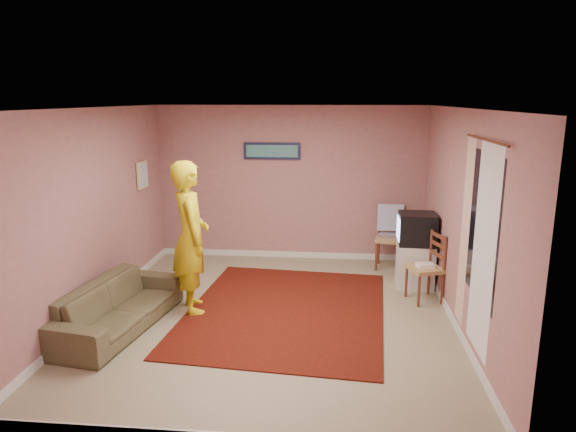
# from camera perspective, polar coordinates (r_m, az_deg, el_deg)

# --- Properties ---
(ground) EXTENTS (5.00, 5.00, 0.00)m
(ground) POSITION_cam_1_polar(r_m,az_deg,el_deg) (6.66, -1.74, -11.06)
(ground) COLOR gray
(ground) RESTS_ON ground
(wall_back) EXTENTS (4.50, 0.02, 2.60)m
(wall_back) POSITION_cam_1_polar(r_m,az_deg,el_deg) (8.68, 0.23, 3.63)
(wall_back) COLOR #AA7074
(wall_back) RESTS_ON ground
(wall_front) EXTENTS (4.50, 0.02, 2.60)m
(wall_front) POSITION_cam_1_polar(r_m,az_deg,el_deg) (3.88, -6.47, -8.46)
(wall_front) COLOR #AA7074
(wall_front) RESTS_ON ground
(wall_left) EXTENTS (0.02, 5.00, 2.60)m
(wall_left) POSITION_cam_1_polar(r_m,az_deg,el_deg) (6.89, -20.72, 0.30)
(wall_left) COLOR #AA7074
(wall_left) RESTS_ON ground
(wall_right) EXTENTS (0.02, 5.00, 2.60)m
(wall_right) POSITION_cam_1_polar(r_m,az_deg,el_deg) (6.37, 18.68, -0.52)
(wall_right) COLOR #AA7074
(wall_right) RESTS_ON ground
(ceiling) EXTENTS (4.50, 5.00, 0.02)m
(ceiling) POSITION_cam_1_polar(r_m,az_deg,el_deg) (6.08, -1.91, 11.91)
(ceiling) COLOR white
(ceiling) RESTS_ON wall_back
(baseboard_back) EXTENTS (4.50, 0.02, 0.10)m
(baseboard_back) POSITION_cam_1_polar(r_m,az_deg,el_deg) (8.96, 0.22, -4.29)
(baseboard_back) COLOR silver
(baseboard_back) RESTS_ON ground
(baseboard_left) EXTENTS (0.02, 5.00, 0.10)m
(baseboard_left) POSITION_cam_1_polar(r_m,az_deg,el_deg) (7.25, -19.85, -9.38)
(baseboard_left) COLOR silver
(baseboard_left) RESTS_ON ground
(baseboard_right) EXTENTS (0.02, 5.00, 0.10)m
(baseboard_right) POSITION_cam_1_polar(r_m,az_deg,el_deg) (6.76, 17.82, -10.88)
(baseboard_right) COLOR silver
(baseboard_right) RESTS_ON ground
(window) EXTENTS (0.01, 1.10, 1.50)m
(window) POSITION_cam_1_polar(r_m,az_deg,el_deg) (5.49, 20.82, -1.19)
(window) COLOR black
(window) RESTS_ON wall_right
(curtain_sheer) EXTENTS (0.01, 0.75, 2.10)m
(curtain_sheer) POSITION_cam_1_polar(r_m,az_deg,el_deg) (5.40, 20.92, -3.63)
(curtain_sheer) COLOR white
(curtain_sheer) RESTS_ON wall_right
(curtain_floral) EXTENTS (0.01, 0.35, 2.10)m
(curtain_floral) POSITION_cam_1_polar(r_m,az_deg,el_deg) (6.05, 19.06, -1.75)
(curtain_floral) COLOR white
(curtain_floral) RESTS_ON wall_right
(curtain_rod) EXTENTS (0.02, 1.40, 0.02)m
(curtain_rod) POSITION_cam_1_polar(r_m,az_deg,el_deg) (5.35, 21.11, 7.90)
(curtain_rod) COLOR brown
(curtain_rod) RESTS_ON wall_right
(picture_back) EXTENTS (0.95, 0.04, 0.28)m
(picture_back) POSITION_cam_1_polar(r_m,az_deg,el_deg) (8.61, -1.79, 7.23)
(picture_back) COLOR #131936
(picture_back) RESTS_ON wall_back
(picture_left) EXTENTS (0.04, 0.38, 0.42)m
(picture_left) POSITION_cam_1_polar(r_m,az_deg,el_deg) (8.28, -15.86, 4.42)
(picture_left) COLOR beige
(picture_left) RESTS_ON wall_left
(area_rug) EXTENTS (2.75, 3.32, 0.02)m
(area_rug) POSITION_cam_1_polar(r_m,az_deg,el_deg) (6.81, -0.23, -10.43)
(area_rug) COLOR black
(area_rug) RESTS_ON ground
(tv_cabinet) EXTENTS (0.51, 0.46, 0.65)m
(tv_cabinet) POSITION_cam_1_polar(r_m,az_deg,el_deg) (7.76, 13.93, -5.33)
(tv_cabinet) COLOR silver
(tv_cabinet) RESTS_ON ground
(crt_tv) EXTENTS (0.55, 0.49, 0.45)m
(crt_tv) POSITION_cam_1_polar(r_m,az_deg,el_deg) (7.61, 14.11, -1.38)
(crt_tv) COLOR black
(crt_tv) RESTS_ON tv_cabinet
(chair_a) EXTENTS (0.53, 0.51, 0.55)m
(chair_a) POSITION_cam_1_polar(r_m,az_deg,el_deg) (8.41, 11.34, -1.69)
(chair_a) COLOR tan
(chair_a) RESTS_ON ground
(dvd_player) EXTENTS (0.41, 0.33, 0.06)m
(dvd_player) POSITION_cam_1_polar(r_m,az_deg,el_deg) (8.43, 11.32, -2.14)
(dvd_player) COLOR #A5A5AA
(dvd_player) RESTS_ON chair_a
(blue_throw) EXTENTS (0.41, 0.05, 0.44)m
(blue_throw) POSITION_cam_1_polar(r_m,az_deg,el_deg) (8.50, 11.31, -0.16)
(blue_throw) COLOR #7F9BD0
(blue_throw) RESTS_ON chair_a
(chair_b) EXTENTS (0.52, 0.54, 0.51)m
(chair_b) POSITION_cam_1_polar(r_m,az_deg,el_deg) (7.19, 15.04, -4.76)
(chair_b) COLOR tan
(chair_b) RESTS_ON ground
(game_console) EXTENTS (0.25, 0.21, 0.05)m
(game_console) POSITION_cam_1_polar(r_m,az_deg,el_deg) (7.21, 15.01, -5.30)
(game_console) COLOR white
(game_console) RESTS_ON chair_b
(sofa) EXTENTS (1.06, 2.04, 0.57)m
(sofa) POSITION_cam_1_polar(r_m,az_deg,el_deg) (6.55, -18.39, -9.47)
(sofa) COLOR brown
(sofa) RESTS_ON ground
(person) EXTENTS (0.72, 0.84, 1.96)m
(person) POSITION_cam_1_polar(r_m,az_deg,el_deg) (6.65, -10.77, -2.33)
(person) COLOR gold
(person) RESTS_ON ground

